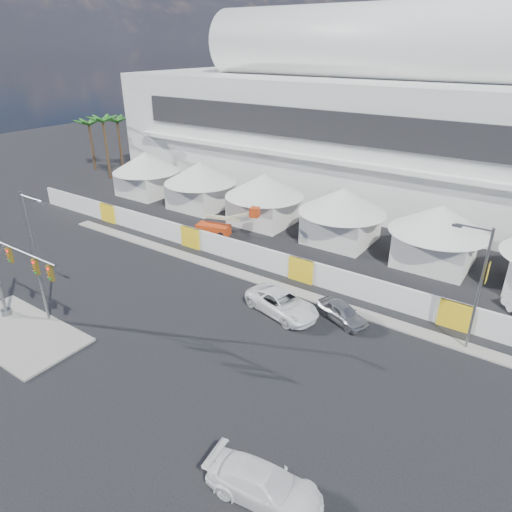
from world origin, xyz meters
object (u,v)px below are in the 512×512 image
Objects in this scene: streetlight_median at (35,250)px; traffic_mast at (8,274)px; sedan_silver at (342,312)px; pickup_curb at (282,303)px; streetlight_curb at (478,281)px; boom_lift at (218,227)px; pickup_near at (264,485)px.

traffic_mast is at bearing -134.19° from streetlight_median.
pickup_curb reaches higher than sedan_silver.
streetlight_curb is at bearing -61.30° from pickup_curb.
pickup_curb is 17.03m from streetlight_median.
traffic_mast is 29.88m from streetlight_curb.
traffic_mast is at bearing -108.24° from boom_lift.
sedan_silver is 0.50× the size of traffic_mast.
boom_lift is at bearing 86.68° from traffic_mast.
streetlight_median is (-12.82, -10.19, 4.67)m from pickup_curb.
boom_lift is (1.18, 20.40, -3.06)m from traffic_mast.
pickup_curb is 18.63m from traffic_mast.
boom_lift is at bearing 69.87° from pickup_curb.
traffic_mast is at bearing -150.45° from streetlight_curb.
pickup_near is at bearing -3.83° from traffic_mast.
traffic_mast is (-14.21, -11.62, 3.17)m from pickup_curb.
pickup_curb is (-4.02, -1.51, 0.12)m from sedan_silver.
sedan_silver is at bearing -168.26° from streetlight_curb.
sedan_silver is at bearing 4.24° from pickup_near.
pickup_near is 0.56× the size of streetlight_median.
sedan_silver is at bearing -38.05° from boom_lift.
traffic_mast reaches higher than sedan_silver.
pickup_near is at bearing -137.30° from pickup_curb.
streetlight_curb is at bearing -23.84° from pickup_near.
pickup_near is 21.68m from traffic_mast.
sedan_silver is 8.92m from streetlight_curb.
streetlight_median is (-16.85, -11.69, 4.78)m from sedan_silver.
boom_lift is at bearing 167.11° from streetlight_curb.
streetlight_median is 1.12× the size of streetlight_curb.
pickup_curb reaches higher than pickup_near.
sedan_silver is at bearing 35.74° from traffic_mast.
traffic_mast reaches higher than pickup_curb.
streetlight_median is at bearing 73.86° from pickup_near.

